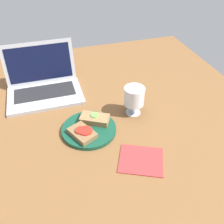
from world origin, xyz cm
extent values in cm
cube|color=brown|center=(0.00, 0.00, 1.50)|extent=(140.00, 140.00, 3.00)
cylinder|color=#144733|center=(-7.71, -7.68, 3.79)|extent=(21.47, 21.47, 1.59)
cube|color=brown|center=(-10.92, -10.85, 5.55)|extent=(10.96, 12.53, 1.92)
cylinder|color=red|center=(-9.60, -11.26, 6.83)|extent=(5.13, 5.13, 0.65)
cylinder|color=red|center=(-11.33, -10.53, 6.85)|extent=(4.14, 4.14, 0.69)
cube|color=#937047|center=(-4.50, -4.52, 5.88)|extent=(12.91, 10.82, 2.57)
cylinder|color=#6BB74C|center=(-4.48, -4.21, 7.40)|extent=(2.61, 2.61, 0.47)
cylinder|color=#6BB74C|center=(-4.35, -3.98, 7.35)|extent=(3.27, 3.27, 0.37)
cylinder|color=#6BB74C|center=(-4.58, -3.86, 7.33)|extent=(2.78, 2.78, 0.33)
cylinder|color=white|center=(13.07, -1.94, 3.20)|extent=(6.31, 6.31, 0.40)
cylinder|color=white|center=(13.07, -1.94, 5.65)|extent=(1.08, 1.08, 4.51)
cylinder|color=white|center=(13.07, -1.94, 11.78)|extent=(8.47, 8.47, 7.74)
cylinder|color=white|center=(13.07, -1.94, 10.72)|extent=(7.80, 7.80, 5.62)
cube|color=#ADAFB5|center=(-22.12, 20.80, 3.77)|extent=(33.90, 21.84, 1.54)
cube|color=#232326|center=(-22.12, 22.77, 4.62)|extent=(27.80, 12.01, 0.16)
cube|color=#ADAFB5|center=(-22.12, 34.00, 14.22)|extent=(33.22, 5.34, 19.55)
cube|color=black|center=(-22.12, 33.50, 14.22)|extent=(29.83, 3.99, 16.30)
cube|color=#B23333|center=(6.42, -27.69, 3.20)|extent=(19.29, 18.22, 0.40)
camera|label=1|loc=(-19.89, -79.54, 71.04)|focal=40.00mm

